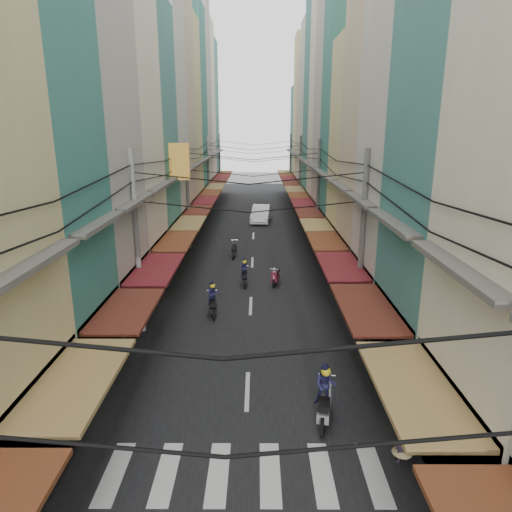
{
  "coord_description": "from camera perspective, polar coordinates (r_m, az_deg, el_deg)",
  "views": [
    {
      "loc": [
        0.35,
        -16.22,
        8.99
      ],
      "look_at": [
        0.28,
        6.39,
        2.61
      ],
      "focal_mm": 32.0,
      "sensor_mm": 36.0,
      "label": 1
    }
  ],
  "objects": [
    {
      "name": "moving_scooters",
      "position": [
        22.55,
        0.14,
        -6.27
      ],
      "size": [
        4.85,
        20.92,
        1.96
      ],
      "color": "black",
      "rests_on": "ground"
    },
    {
      "name": "ground",
      "position": [
        18.55,
        -0.95,
        -13.24
      ],
      "size": [
        160.0,
        160.0,
        0.0
      ],
      "primitive_type": "plane",
      "color": "slate",
      "rests_on": "ground"
    },
    {
      "name": "sidewalk_left",
      "position": [
        37.94,
        -10.23,
        1.84
      ],
      "size": [
        3.0,
        80.0,
        0.06
      ],
      "primitive_type": "cube",
      "color": "gray",
      "rests_on": "ground"
    },
    {
      "name": "pedestrians",
      "position": [
        21.04,
        -13.07,
        -6.86
      ],
      "size": [
        12.02,
        20.75,
        2.23
      ],
      "color": "black",
      "rests_on": "ground"
    },
    {
      "name": "sidewalk_right",
      "position": [
        37.82,
        9.54,
        1.82
      ],
      "size": [
        3.0,
        80.0,
        0.06
      ],
      "primitive_type": "cube",
      "color": "gray",
      "rests_on": "ground"
    },
    {
      "name": "building_row_left",
      "position": [
        33.82,
        -14.59,
        16.6
      ],
      "size": [
        7.8,
        67.67,
        23.7
      ],
      "color": "beige",
      "rests_on": "ground"
    },
    {
      "name": "parked_scooters",
      "position": [
        15.39,
        14.3,
        -18.3
      ],
      "size": [
        13.21,
        13.26,
        1.01
      ],
      "color": "black",
      "rests_on": "ground"
    },
    {
      "name": "utility_poles",
      "position": [
        31.33,
        -0.47,
        11.36
      ],
      "size": [
        10.2,
        66.13,
        8.2
      ],
      "color": "gray",
      "rests_on": "ground"
    },
    {
      "name": "bicycle",
      "position": [
        17.21,
        22.92,
        -17.14
      ],
      "size": [
        1.67,
        1.01,
        1.08
      ],
      "primitive_type": "imported",
      "rotation": [
        0.0,
        0.0,
        1.28
      ],
      "color": "black",
      "rests_on": "ground"
    },
    {
      "name": "traffic_sign",
      "position": [
        17.04,
        17.89,
        -9.42
      ],
      "size": [
        0.1,
        0.6,
        2.72
      ],
      "color": "gray",
      "rests_on": "ground"
    },
    {
      "name": "road",
      "position": [
        37.32,
        -0.36,
        1.83
      ],
      "size": [
        10.0,
        80.0,
        0.02
      ],
      "primitive_type": "cube",
      "color": "black",
      "rests_on": "ground"
    },
    {
      "name": "white_car",
      "position": [
        45.32,
        0.66,
        4.31
      ],
      "size": [
        5.91,
        2.83,
        2.02
      ],
      "primitive_type": "imported",
      "rotation": [
        0.0,
        0.0,
        -0.11
      ],
      "color": "silver",
      "rests_on": "ground"
    },
    {
      "name": "crosswalk",
      "position": [
        13.6,
        -1.49,
        -25.5
      ],
      "size": [
        7.55,
        2.4,
        0.01
      ],
      "color": "silver",
      "rests_on": "ground"
    },
    {
      "name": "building_row_right",
      "position": [
        33.53,
        13.77,
        16.04
      ],
      "size": [
        7.8,
        68.98,
        22.59
      ],
      "color": "#397F74",
      "rests_on": "ground"
    }
  ]
}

